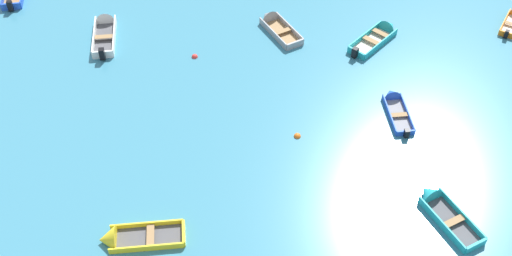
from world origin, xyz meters
The scene contains 8 objects.
rowboat_blue_center centered at (6.93, 24.56, 0.15)m, with size 1.92×3.52×0.94m.
rowboat_white_midfield_left centered at (-10.79, 27.76, 0.23)m, with size 2.42×4.39×1.14m.
rowboat_yellow_distant_center centered at (-4.38, 13.41, 0.16)m, with size 3.95×2.31×1.19m.
rowboat_turquoise_back_row_right centered at (9.21, 18.05, 0.19)m, with size 3.20×3.56×1.11m.
rowboat_grey_near_right centered at (-0.75, 30.34, 0.19)m, with size 3.28×3.51×1.14m.
rowboat_turquoise_near_camera centered at (5.85, 30.62, 0.20)m, with size 3.00×3.96×1.14m.
mooring_buoy_trailing centered at (-4.73, 26.40, 0.00)m, with size 0.37×0.37×0.37m, color red.
mooring_buoy_far_field centered at (2.17, 21.24, 0.00)m, with size 0.36×0.36×0.36m, color orange.
Camera 1 is at (4.47, -0.52, 22.87)m, focal length 43.16 mm.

